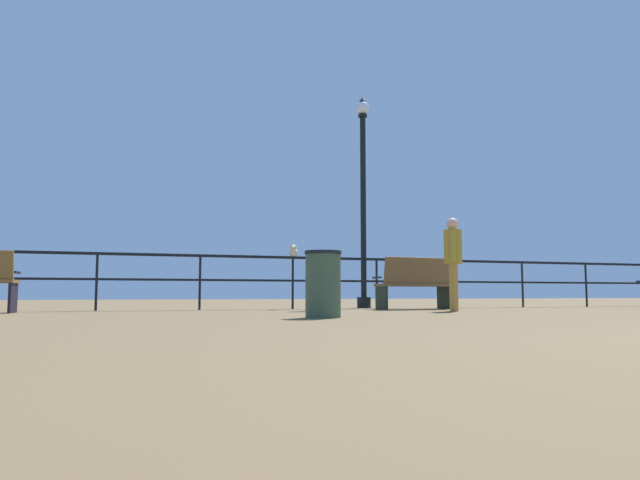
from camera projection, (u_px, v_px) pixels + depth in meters
pier_railing at (377, 271)px, 11.71m from camera, size 20.94×0.05×1.00m
bench_near_left at (416, 281)px, 10.97m from camera, size 1.47×0.70×0.96m
lamppost_center at (363, 197)px, 12.14m from camera, size 0.28×0.28×4.41m
person_by_bench at (453, 257)px, 9.78m from camera, size 0.31×0.44×1.56m
seagull_on_rail at (293, 251)px, 11.16m from camera, size 0.26×0.44×0.22m
trash_bin at (323, 284)px, 7.08m from camera, size 0.45×0.45×0.80m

